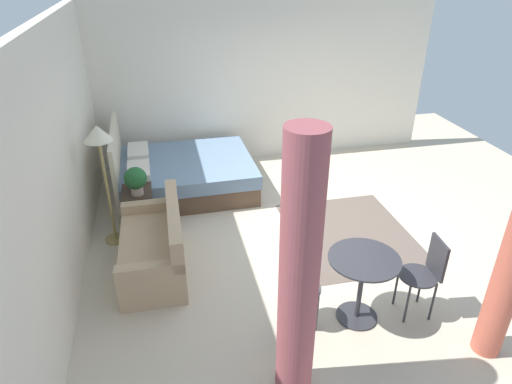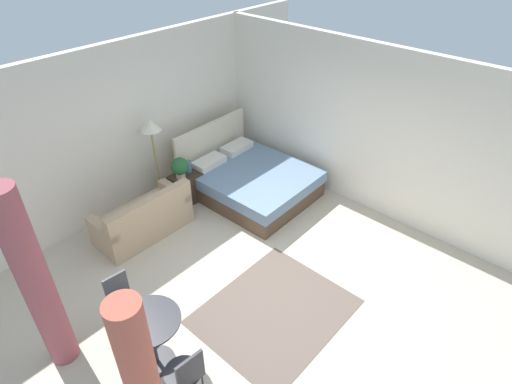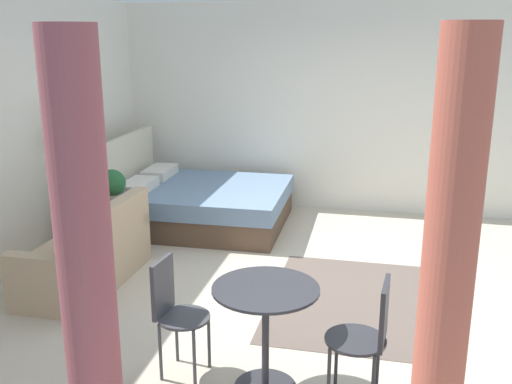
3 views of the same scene
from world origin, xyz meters
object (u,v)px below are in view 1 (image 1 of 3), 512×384
cafe_chair_near_couch (295,283)px  couch (155,248)px  bed (182,174)px  cafe_chair_near_window (427,270)px  nightstand (139,208)px  potted_plant (136,179)px  vase (132,181)px  floor_lamp (100,145)px  balcony_table (362,277)px

cafe_chair_near_couch → couch: bearing=47.2°
bed → cafe_chair_near_window: bearing=-146.2°
nightstand → potted_plant: bearing=-169.6°
couch → vase: (1.17, 0.25, 0.35)m
floor_lamp → vase: bearing=-31.3°
potted_plant → cafe_chair_near_window: potted_plant is taller
couch → nightstand: (1.05, 0.20, -0.02)m
couch → nightstand: couch is taller
bed → cafe_chair_near_window: 4.02m
nightstand → vase: vase is taller
bed → floor_lamp: size_ratio=1.32×
couch → bed: bearing=-13.1°
bed → cafe_chair_near_couch: bearing=-164.6°
cafe_chair_near_window → cafe_chair_near_couch: (0.12, 1.34, -0.03)m
bed → floor_lamp: floor_lamp is taller
bed → vase: size_ratio=10.54×
vase → cafe_chair_near_window: cafe_chair_near_window is taller
potted_plant → cafe_chair_near_couch: 2.68m
bed → vase: 1.12m
balcony_table → cafe_chair_near_couch: bearing=84.4°
floor_lamp → balcony_table: 3.35m
bed → cafe_chair_near_couch: (-3.21, -0.89, 0.23)m
potted_plant → nightstand: bearing=10.4°
potted_plant → balcony_table: size_ratio=0.51×
cafe_chair_near_couch → floor_lamp: bearing=43.6°
vase → balcony_table: size_ratio=0.27×
bed → couch: bearing=166.9°
bed → balcony_table: bed is taller
cafe_chair_near_window → bed: bearing=33.8°
bed → potted_plant: bearing=147.7°
balcony_table → potted_plant: bearing=44.2°
nightstand → floor_lamp: 1.18m
bed → balcony_table: bearing=-154.6°
couch → nightstand: size_ratio=2.83×
nightstand → potted_plant: size_ratio=1.37×
couch → potted_plant: 1.07m
bed → floor_lamp: 1.92m
balcony_table → bed: bearing=25.4°
balcony_table → cafe_chair_near_window: (-0.06, -0.67, 0.02)m
nightstand → vase: 0.39m
nightstand → balcony_table: (-2.36, -2.22, 0.27)m
couch → nightstand: bearing=11.0°
cafe_chair_near_window → nightstand: bearing=50.1°
nightstand → balcony_table: bearing=-136.8°
couch → potted_plant: (0.95, 0.19, 0.47)m
couch → potted_plant: bearing=11.1°
vase → cafe_chair_near_window: 3.88m
balcony_table → cafe_chair_near_window: 0.68m
bed → nightstand: 1.13m
balcony_table → cafe_chair_near_window: size_ratio=0.85×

